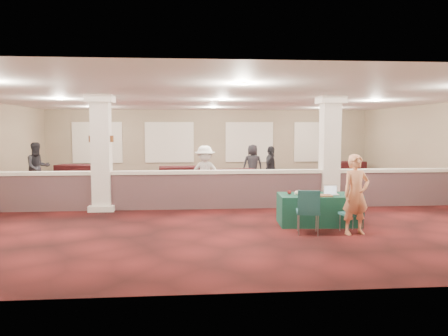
{
  "coord_description": "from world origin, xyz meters",
  "views": [
    {
      "loc": [
        -1.13,
        -13.85,
        2.29
      ],
      "look_at": [
        -0.12,
        -2.0,
        1.21
      ],
      "focal_mm": 35.0,
      "sensor_mm": 36.0,
      "label": 1
    }
  ],
  "objects": [
    {
      "name": "ground",
      "position": [
        0.0,
        0.0,
        0.0
      ],
      "size": [
        16.0,
        16.0,
        0.0
      ],
      "primitive_type": "plane",
      "color": "#4D1313",
      "rests_on": "ground"
    },
    {
      "name": "wall_back",
      "position": [
        0.0,
        8.0,
        1.6
      ],
      "size": [
        16.0,
        0.04,
        3.2
      ],
      "primitive_type": "cube",
      "color": "gray",
      "rests_on": "ground"
    },
    {
      "name": "wall_front",
      "position": [
        0.0,
        -8.0,
        1.6
      ],
      "size": [
        16.0,
        0.04,
        3.2
      ],
      "primitive_type": "cube",
      "color": "gray",
      "rests_on": "ground"
    },
    {
      "name": "ceiling",
      "position": [
        0.0,
        0.0,
        3.2
      ],
      "size": [
        16.0,
        16.0,
        0.02
      ],
      "primitive_type": "cube",
      "color": "silver",
      "rests_on": "wall_back"
    },
    {
      "name": "partition_wall",
      "position": [
        0.0,
        -1.5,
        0.57
      ],
      "size": [
        15.6,
        0.28,
        1.1
      ],
      "color": "brown",
      "rests_on": "ground"
    },
    {
      "name": "column_left",
      "position": [
        -3.5,
        -1.5,
        1.64
      ],
      "size": [
        0.72,
        0.72,
        3.2
      ],
      "color": "silver",
      "rests_on": "ground"
    },
    {
      "name": "column_right",
      "position": [
        3.0,
        -1.5,
        1.64
      ],
      "size": [
        0.72,
        0.72,
        3.2
      ],
      "color": "silver",
      "rests_on": "ground"
    },
    {
      "name": "sconce_left",
      "position": [
        -3.78,
        -1.5,
        2.0
      ],
      "size": [
        0.12,
        0.12,
        0.18
      ],
      "color": "brown",
      "rests_on": "column_left"
    },
    {
      "name": "sconce_right",
      "position": [
        -3.22,
        -1.5,
        2.0
      ],
      "size": [
        0.12,
        0.12,
        0.18
      ],
      "color": "brown",
      "rests_on": "column_left"
    },
    {
      "name": "near_table",
      "position": [
        1.98,
        -3.8,
        0.36
      ],
      "size": [
        1.93,
        1.06,
        0.72
      ],
      "primitive_type": "cube",
      "rotation": [
        0.0,
        0.0,
        -0.06
      ],
      "color": "#0F392B",
      "rests_on": "ground"
    },
    {
      "name": "conf_chair_main",
      "position": [
        2.49,
        -4.69,
        0.49
      ],
      "size": [
        0.49,
        0.5,
        0.82
      ],
      "rotation": [
        0.0,
        0.0,
        0.23
      ],
      "color": "#1D4F54",
      "rests_on": "ground"
    },
    {
      "name": "conf_chair_side",
      "position": [
        1.47,
        -4.76,
        0.58
      ],
      "size": [
        0.57,
        0.58,
        0.98
      ],
      "rotation": [
        0.0,
        0.0,
        -0.19
      ],
      "color": "#1D4F54",
      "rests_on": "ground"
    },
    {
      "name": "woman",
      "position": [
        2.49,
        -4.81,
        0.87
      ],
      "size": [
        0.7,
        0.54,
        1.74
      ],
      "primitive_type": "imported",
      "rotation": [
        0.0,
        0.0,
        0.21
      ],
      "color": "#F08C68",
      "rests_on": "ground"
    },
    {
      "name": "far_table_front_left",
      "position": [
        -2.5,
        0.3,
        0.4
      ],
      "size": [
        2.04,
        1.13,
        0.8
      ],
      "primitive_type": "cube",
      "rotation": [
        0.0,
        0.0,
        0.07
      ],
      "color": "black",
      "rests_on": "ground"
    },
    {
      "name": "far_table_front_center",
      "position": [
        0.62,
        2.59,
        0.36
      ],
      "size": [
        1.93,
        1.23,
        0.72
      ],
      "primitive_type": "cube",
      "rotation": [
        0.0,
        0.0,
        0.2
      ],
      "color": "black",
      "rests_on": "ground"
    },
    {
      "name": "far_table_front_right",
      "position": [
        2.96,
        0.3,
        0.33
      ],
      "size": [
        1.76,
        1.19,
        0.65
      ],
      "primitive_type": "cube",
      "rotation": [
        0.0,
        0.0,
        -0.26
      ],
      "color": "black",
      "rests_on": "ground"
    },
    {
      "name": "far_table_back_left",
      "position": [
        -5.83,
        5.38,
        0.36
      ],
      "size": [
        1.97,
        1.35,
        0.73
      ],
      "primitive_type": "cube",
      "rotation": [
        0.0,
        0.0,
        -0.28
      ],
      "color": "black",
      "rests_on": "ground"
    },
    {
      "name": "far_table_back_center",
      "position": [
        -1.4,
        4.18,
        0.36
      ],
      "size": [
        1.81,
        0.98,
        0.72
      ],
      "primitive_type": "cube",
      "rotation": [
        0.0,
        0.0,
        0.06
      ],
      "color": "black",
      "rests_on": "ground"
    },
    {
      "name": "far_table_back_right",
      "position": [
        6.5,
        6.5,
        0.35
      ],
      "size": [
        1.89,
        1.25,
        0.71
      ],
      "primitive_type": "cube",
      "rotation": [
        0.0,
        0.0,
        0.24
      ],
      "color": "black",
      "rests_on": "ground"
    },
    {
      "name": "attendee_a",
      "position": [
        -6.5,
        2.29,
        0.9
      ],
      "size": [
        0.98,
        0.88,
        1.79
      ],
      "primitive_type": "imported",
      "rotation": [
        0.0,
        0.0,
        0.59
      ],
      "color": "black",
      "rests_on": "ground"
    },
    {
      "name": "attendee_b",
      "position": [
        -0.57,
        0.0,
        0.87
      ],
      "size": [
        1.18,
        0.66,
        1.74
      ],
      "primitive_type": "imported",
      "rotation": [
        0.0,
        0.0,
        -0.14
      ],
      "color": "beige",
      "rests_on": "ground"
    },
    {
      "name": "attendee_c",
      "position": [
        1.85,
        1.5,
        0.83
      ],
      "size": [
        0.85,
        1.08,
        1.66
      ],
      "primitive_type": "imported",
      "rotation": [
        0.0,
        0.0,
        1.11
      ],
      "color": "black",
      "rests_on": "ground"
    },
    {
      "name": "attendee_d",
      "position": [
        1.5,
        3.5,
        0.82
      ],
      "size": [
        0.82,
        0.45,
        1.65
      ],
      "primitive_type": "imported",
      "rotation": [
        0.0,
        0.0,
        3.16
      ],
      "color": "black",
      "rests_on": "ground"
    },
    {
      "name": "laptop_base",
      "position": [
        2.28,
        -3.87,
        0.73
      ],
      "size": [
        0.34,
        0.25,
        0.02
      ],
      "primitive_type": "cube",
      "rotation": [
        0.0,
        0.0,
        -0.06
      ],
      "color": "silver",
      "rests_on": "near_table"
    },
    {
      "name": "laptop_screen",
      "position": [
        2.28,
        -3.76,
        0.85
      ],
      "size": [
        0.33,
        0.03,
        0.22
      ],
      "primitive_type": "cube",
      "rotation": [
        0.0,
        0.0,
        -0.06
      ],
      "color": "silver",
      "rests_on": "near_table"
    },
    {
      "name": "screen_glow",
      "position": [
        2.28,
        -3.76,
        0.83
      ],
      "size": [
        0.3,
        0.02,
        0.19
      ],
      "primitive_type": "cube",
      "rotation": [
        0.0,
        0.0,
        -0.06
      ],
      "color": "#CFE1F9",
      "rests_on": "near_table"
    },
    {
      "name": "knitting",
      "position": [
        2.02,
        -4.05,
        0.73
      ],
      "size": [
        0.41,
        0.32,
        0.03
      ],
      "primitive_type": "cube",
      "rotation": [
        0.0,
        0.0,
        -0.06
      ],
      "color": "#BB5E1D",
      "rests_on": "near_table"
    },
    {
      "name": "yarn_cream",
      "position": [
        1.44,
        -3.87,
        0.77
      ],
      "size": [
        0.11,
        0.11,
        0.11
      ],
      "primitive_type": "sphere",
      "color": "beige",
      "rests_on": "near_table"
    },
    {
      "name": "yarn_red",
      "position": [
        1.3,
        -3.71,
        0.77
      ],
      "size": [
        0.1,
        0.1,
        0.1
      ],
      "primitive_type": "sphere",
      "color": "maroon",
      "rests_on": "near_table"
    },
    {
      "name": "yarn_grey",
      "position": [
        1.55,
        -3.66,
        0.77
      ],
      "size": [
        0.1,
        0.1,
        0.1
      ],
      "primitive_type": "sphere",
      "color": "#45464A",
      "rests_on": "near_table"
    },
    {
      "name": "scissors",
      "position": [
        2.61,
        -4.12,
        0.73
      ],
      "size": [
        0.12,
        0.04,
        0.01
      ],
      "primitive_type": "cube",
      "rotation": [
        0.0,
        0.0,
        -0.06
      ],
      "color": "red",
      "rests_on": "near_table"
    }
  ]
}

